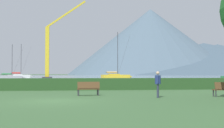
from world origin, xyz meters
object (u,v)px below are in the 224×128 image
Objects in this scene: dock_crane at (49,55)px; person_seated_viewer at (158,82)px; sailboat_slip_4 at (116,76)px; sailboat_slip_6 at (10,77)px; sailboat_slip_9 at (19,76)px; park_bench_near_path at (88,88)px.

person_seated_viewer is at bearing -77.27° from dock_crane.
person_seated_viewer is (-5.88, -62.99, 0.22)m from sailboat_slip_4.
dock_crane reaches higher than sailboat_slip_6.
sailboat_slip_9 reaches higher than person_seated_viewer.
person_seated_viewer is at bearing -94.48° from sailboat_slip_9.
park_bench_near_path is (-10.13, -60.72, -0.22)m from sailboat_slip_4.
sailboat_slip_9 reaches higher than sailboat_slip_6.
sailboat_slip_9 is 38.69m from dock_crane.
sailboat_slip_4 is 35.99m from sailboat_slip_9.
dock_crane reaches higher than park_bench_near_path.
person_seated_viewer is (4.25, -2.27, 0.45)m from park_bench_near_path.
sailboat_slip_6 is at bearing 125.73° from person_seated_viewer.
sailboat_slip_4 reaches higher than sailboat_slip_6.
sailboat_slip_9 is at bearing 109.46° from dock_crane.
sailboat_slip_6 is 61.94m from person_seated_viewer.
sailboat_slip_9 is at bearing 97.14° from park_bench_near_path.
sailboat_slip_9 is at bearing 121.47° from person_seated_viewer.
park_bench_near_path is 46.02m from dock_crane.
dock_crane is at bearing -90.71° from sailboat_slip_9.
dock_crane reaches higher than sailboat_slip_4.
park_bench_near_path is at bearing -81.84° from dock_crane.
dock_crane is (-10.74, 47.55, 4.58)m from person_seated_viewer.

